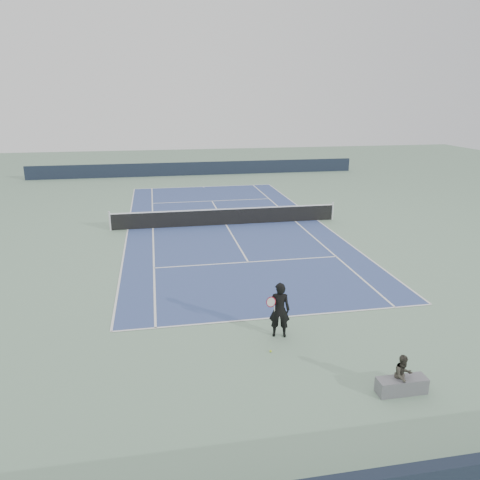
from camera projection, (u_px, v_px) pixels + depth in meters
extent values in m
plane|color=gray|center=(226.00, 225.00, 26.71)|extent=(80.00, 80.00, 0.00)
cube|color=#364980|center=(226.00, 225.00, 26.70)|extent=(10.97, 23.77, 0.01)
cylinder|color=silver|center=(110.00, 221.00, 25.43)|extent=(0.10, 0.10, 1.07)
cylinder|color=silver|center=(333.00, 211.00, 27.66)|extent=(0.10, 0.10, 1.07)
cube|color=black|center=(226.00, 217.00, 26.57)|extent=(12.80, 0.03, 0.90)
cube|color=white|center=(226.00, 209.00, 26.43)|extent=(12.80, 0.04, 0.06)
cube|color=black|center=(196.00, 169.00, 43.33)|extent=(30.00, 0.25, 1.20)
imported|color=black|center=(279.00, 310.00, 14.10)|extent=(0.77, 0.64, 1.76)
torus|color=maroon|center=(271.00, 302.00, 13.92)|extent=(0.34, 0.18, 0.36)
cylinder|color=white|center=(271.00, 302.00, 13.92)|extent=(0.29, 0.14, 0.32)
cylinder|color=white|center=(274.00, 309.00, 14.04)|extent=(0.08, 0.13, 0.27)
sphere|color=#B6D62B|center=(271.00, 351.00, 13.43)|extent=(0.07, 0.07, 0.07)
cube|color=slate|center=(402.00, 385.00, 11.56)|extent=(1.30, 0.57, 0.40)
imported|color=#37342C|center=(403.00, 375.00, 11.47)|extent=(0.57, 0.48, 1.07)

